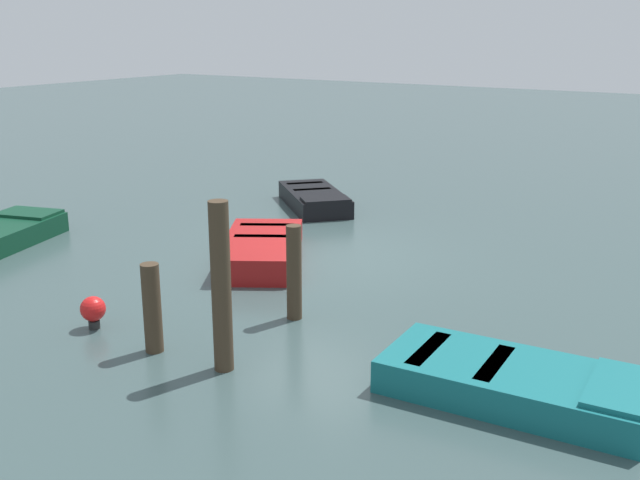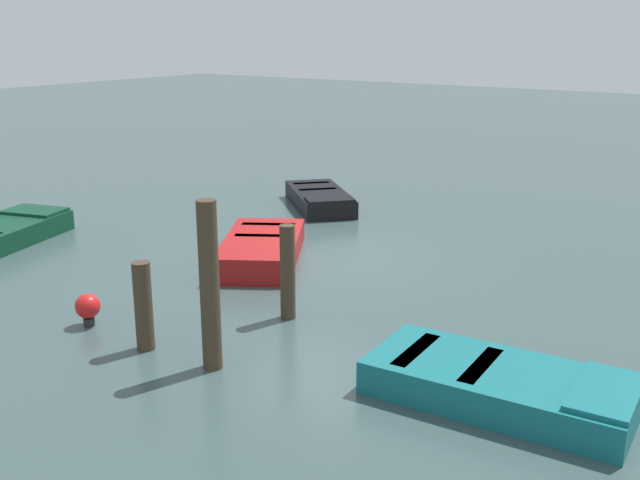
{
  "view_description": "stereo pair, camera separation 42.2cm",
  "coord_description": "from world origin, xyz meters",
  "px_view_note": "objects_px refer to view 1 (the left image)",
  "views": [
    {
      "loc": [
        -7.1,
        11.2,
        4.16
      ],
      "look_at": [
        0.0,
        0.0,
        0.35
      ],
      "focal_mm": 41.98,
      "sensor_mm": 36.0,
      "label": 1
    },
    {
      "loc": [
        -7.45,
        10.97,
        4.16
      ],
      "look_at": [
        0.0,
        0.0,
        0.35
      ],
      "focal_mm": 41.98,
      "sensor_mm": 36.0,
      "label": 2
    }
  ],
  "objects_px": {
    "mooring_piling_mid_left": "(152,308)",
    "rowboat_black": "(314,199)",
    "rowboat_red": "(261,249)",
    "mooring_piling_near_left": "(294,273)",
    "mooring_piling_center": "(221,288)",
    "marker_buoy": "(93,310)",
    "rowboat_teal": "(515,382)"
  },
  "relations": [
    {
      "from": "mooring_piling_mid_left",
      "to": "rowboat_black",
      "type": "bearing_deg",
      "value": -71.86
    },
    {
      "from": "rowboat_red",
      "to": "mooring_piling_near_left",
      "type": "relative_size",
      "value": 2.32
    },
    {
      "from": "mooring_piling_center",
      "to": "marker_buoy",
      "type": "distance_m",
      "value": 2.53
    },
    {
      "from": "rowboat_teal",
      "to": "mooring_piling_center",
      "type": "distance_m",
      "value": 3.64
    },
    {
      "from": "rowboat_red",
      "to": "marker_buoy",
      "type": "xyz_separation_m",
      "value": [
        0.09,
        3.86,
        0.07
      ]
    },
    {
      "from": "mooring_piling_center",
      "to": "mooring_piling_near_left",
      "type": "relative_size",
      "value": 1.53
    },
    {
      "from": "rowboat_teal",
      "to": "marker_buoy",
      "type": "bearing_deg",
      "value": -171.4
    },
    {
      "from": "mooring_piling_center",
      "to": "mooring_piling_mid_left",
      "type": "relative_size",
      "value": 1.79
    },
    {
      "from": "mooring_piling_center",
      "to": "rowboat_teal",
      "type": "bearing_deg",
      "value": -160.38
    },
    {
      "from": "mooring_piling_near_left",
      "to": "marker_buoy",
      "type": "height_order",
      "value": "mooring_piling_near_left"
    },
    {
      "from": "rowboat_red",
      "to": "mooring_piling_near_left",
      "type": "bearing_deg",
      "value": 15.84
    },
    {
      "from": "rowboat_red",
      "to": "mooring_piling_center",
      "type": "relative_size",
      "value": 1.51
    },
    {
      "from": "rowboat_red",
      "to": "mooring_piling_mid_left",
      "type": "relative_size",
      "value": 2.7
    },
    {
      "from": "rowboat_red",
      "to": "rowboat_teal",
      "type": "bearing_deg",
      "value": 33.92
    },
    {
      "from": "rowboat_black",
      "to": "rowboat_red",
      "type": "height_order",
      "value": "same"
    },
    {
      "from": "mooring_piling_center",
      "to": "marker_buoy",
      "type": "relative_size",
      "value": 4.53
    },
    {
      "from": "rowboat_teal",
      "to": "mooring_piling_mid_left",
      "type": "bearing_deg",
      "value": -167.06
    },
    {
      "from": "mooring_piling_mid_left",
      "to": "marker_buoy",
      "type": "distance_m",
      "value": 1.32
    },
    {
      "from": "mooring_piling_mid_left",
      "to": "rowboat_red",
      "type": "bearing_deg",
      "value": -73.31
    },
    {
      "from": "rowboat_black",
      "to": "mooring_piling_mid_left",
      "type": "bearing_deg",
      "value": -28.6
    },
    {
      "from": "rowboat_black",
      "to": "mooring_piling_center",
      "type": "height_order",
      "value": "mooring_piling_center"
    },
    {
      "from": "rowboat_teal",
      "to": "rowboat_black",
      "type": "bearing_deg",
      "value": 133.61
    },
    {
      "from": "rowboat_red",
      "to": "rowboat_teal",
      "type": "relative_size",
      "value": 1.08
    },
    {
      "from": "rowboat_black",
      "to": "rowboat_red",
      "type": "xyz_separation_m",
      "value": [
        -1.43,
        4.02,
        -0.0
      ]
    },
    {
      "from": "rowboat_black",
      "to": "marker_buoy",
      "type": "bearing_deg",
      "value": -37.1
    },
    {
      "from": "mooring_piling_near_left",
      "to": "mooring_piling_center",
      "type": "bearing_deg",
      "value": 96.36
    },
    {
      "from": "rowboat_red",
      "to": "marker_buoy",
      "type": "relative_size",
      "value": 6.84
    },
    {
      "from": "rowboat_teal",
      "to": "mooring_piling_center",
      "type": "relative_size",
      "value": 1.4
    },
    {
      "from": "rowboat_black",
      "to": "mooring_piling_center",
      "type": "distance_m",
      "value": 8.79
    },
    {
      "from": "mooring_piling_center",
      "to": "mooring_piling_near_left",
      "type": "bearing_deg",
      "value": -83.64
    },
    {
      "from": "rowboat_red",
      "to": "mooring_piling_near_left",
      "type": "height_order",
      "value": "mooring_piling_near_left"
    },
    {
      "from": "mooring_piling_mid_left",
      "to": "marker_buoy",
      "type": "xyz_separation_m",
      "value": [
        1.28,
        -0.1,
        -0.32
      ]
    }
  ]
}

